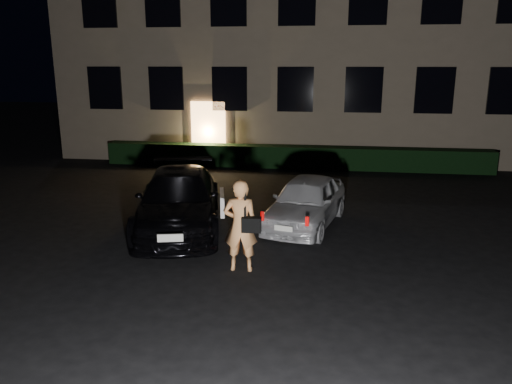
# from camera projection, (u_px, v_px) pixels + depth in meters

# --- Properties ---
(ground) EXTENTS (80.00, 80.00, 0.00)m
(ground) POSITION_uv_depth(u_px,v_px,m) (253.00, 277.00, 9.62)
(ground) COLOR black
(ground) RESTS_ON ground
(building) EXTENTS (20.00, 8.11, 12.00)m
(building) POSITION_uv_depth(u_px,v_px,m) (303.00, 17.00, 22.46)
(building) COLOR #746653
(building) RESTS_ON ground
(hedge) EXTENTS (15.00, 0.70, 0.85)m
(hedge) POSITION_uv_depth(u_px,v_px,m) (293.00, 157.00, 19.57)
(hedge) COLOR black
(hedge) RESTS_ON ground
(sedan) EXTENTS (3.02, 5.19, 1.41)m
(sedan) POSITION_uv_depth(u_px,v_px,m) (179.00, 200.00, 12.39)
(sedan) COLOR black
(sedan) RESTS_ON ground
(hatch) EXTENTS (2.27, 3.90, 1.25)m
(hatch) POSITION_uv_depth(u_px,v_px,m) (306.00, 201.00, 12.57)
(hatch) COLOR silver
(hatch) RESTS_ON ground
(man) EXTENTS (0.78, 0.48, 1.85)m
(man) POSITION_uv_depth(u_px,v_px,m) (241.00, 226.00, 9.75)
(man) COLOR #DD9356
(man) RESTS_ON ground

